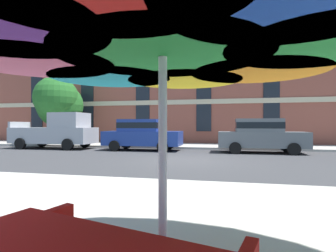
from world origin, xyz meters
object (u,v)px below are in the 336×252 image
street_tree_left (59,102)px  pickup_silver (57,132)px  sedan_gray (260,135)px  patio_umbrella (163,27)px  sedan_blue (142,134)px

street_tree_left → pickup_silver: bearing=-56.4°
pickup_silver → street_tree_left: 3.99m
sedan_gray → patio_umbrella: (-2.22, -12.70, 1.16)m
pickup_silver → patio_umbrella: bearing=-52.5°
pickup_silver → sedan_blue: 5.49m
pickup_silver → patio_umbrella: patio_umbrella is taller
sedan_blue → street_tree_left: size_ratio=0.88×
street_tree_left → patio_umbrella: 19.41m
sedan_gray → street_tree_left: (-13.83, 2.82, 2.19)m
pickup_silver → sedan_gray: size_ratio=1.16×
sedan_blue → sedan_gray: size_ratio=1.00×
sedan_blue → patio_umbrella: size_ratio=1.38×
pickup_silver → sedan_gray: (11.96, -0.00, -0.08)m
sedan_blue → sedan_gray: bearing=0.0°
patio_umbrella → sedan_blue: bearing=108.5°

